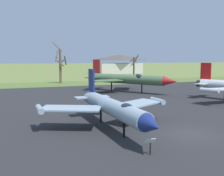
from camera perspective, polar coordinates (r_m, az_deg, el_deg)
ground_plane at (r=21.92m, az=16.42°, el=-9.64°), size 600.00×600.00×0.00m
asphalt_apron at (r=34.23m, az=1.88°, el=-3.55°), size 74.55×47.99×0.05m
grass_verge_strip at (r=62.80m, az=-8.49°, el=0.97°), size 134.55×12.00×0.06m
jet_fighter_front_left at (r=46.07m, az=3.45°, el=2.00°), size 12.73×15.53×5.78m
jet_fighter_front_right at (r=21.84m, az=-0.05°, el=-4.11°), size 11.87×13.93×4.92m
info_placard_front_right at (r=16.67m, az=8.37°, el=-12.05°), size 0.67×0.31×1.09m
bare_tree_left_of_center at (r=63.73m, az=-11.21°, el=5.13°), size 3.45×3.05×9.83m
bare_tree_center at (r=67.98m, az=4.82°, el=4.48°), size 2.17×1.94×7.04m
visitor_building at (r=106.01m, az=1.62°, el=5.24°), size 18.41×10.03×7.48m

